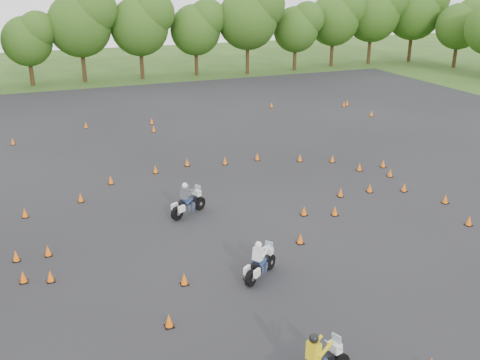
% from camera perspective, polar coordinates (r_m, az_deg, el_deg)
% --- Properties ---
extents(ground, '(140.00, 140.00, 0.00)m').
position_cam_1_polar(ground, '(23.68, 3.58, -5.93)').
color(ground, '#2D5119').
rests_on(ground, ground).
extents(asphalt_pad, '(62.00, 62.00, 0.00)m').
position_cam_1_polar(asphalt_pad, '(28.74, -1.47, -0.90)').
color(asphalt_pad, black).
rests_on(asphalt_pad, ground).
extents(treeline, '(87.01, 32.26, 11.09)m').
position_cam_1_polar(treeline, '(55.93, -9.83, 14.50)').
color(treeline, '#2B4C15').
rests_on(treeline, ground).
extents(traffic_cones, '(36.35, 33.07, 0.45)m').
position_cam_1_polar(traffic_cones, '(28.35, -1.16, -0.73)').
color(traffic_cones, '#F7620A').
rests_on(traffic_cones, asphalt_pad).
extents(rider_grey, '(2.22, 1.65, 1.68)m').
position_cam_1_polar(rider_grey, '(25.42, -5.55, -1.95)').
color(rider_grey, '#43464C').
rests_on(rider_grey, ground).
extents(rider_yellow, '(2.23, 1.16, 1.64)m').
position_cam_1_polar(rider_yellow, '(15.61, 8.82, -18.49)').
color(rider_yellow, gold).
rests_on(rider_yellow, ground).
extents(rider_white, '(2.01, 1.71, 1.57)m').
position_cam_1_polar(rider_white, '(20.22, 2.24, -8.38)').
color(rider_white, silver).
rests_on(rider_white, ground).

